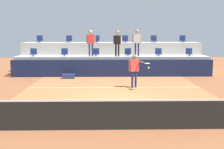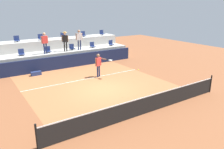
# 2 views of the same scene
# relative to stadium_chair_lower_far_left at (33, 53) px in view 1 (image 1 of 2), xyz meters

# --- Properties ---
(ground_plane) EXTENTS (40.00, 40.00, 0.00)m
(ground_plane) POSITION_rel_stadium_chair_lower_far_left_xyz_m (5.35, -7.23, -1.46)
(ground_plane) COLOR brown
(court_inner_paint) EXTENTS (9.00, 10.00, 0.01)m
(court_inner_paint) POSITION_rel_stadium_chair_lower_far_left_xyz_m (5.35, -6.23, -1.46)
(court_inner_paint) COLOR #A36038
(court_inner_paint) RESTS_ON ground_plane
(court_service_line) EXTENTS (9.00, 0.06, 0.00)m
(court_service_line) POSITION_rel_stadium_chair_lower_far_left_xyz_m (5.35, -4.83, -1.46)
(court_service_line) COLOR silver
(court_service_line) RESTS_ON ground_plane
(tennis_net) EXTENTS (10.48, 0.08, 1.07)m
(tennis_net) POSITION_rel_stadium_chair_lower_far_left_xyz_m (5.35, -11.23, -0.97)
(tennis_net) COLOR black
(tennis_net) RESTS_ON ground_plane
(sponsor_backboard) EXTENTS (13.00, 0.16, 1.10)m
(sponsor_backboard) POSITION_rel_stadium_chair_lower_far_left_xyz_m (5.35, -1.23, -0.91)
(sponsor_backboard) COLOR #141E42
(sponsor_backboard) RESTS_ON ground_plane
(seating_tier_lower) EXTENTS (13.00, 1.80, 1.25)m
(seating_tier_lower) POSITION_rel_stadium_chair_lower_far_left_xyz_m (5.35, 0.07, -0.84)
(seating_tier_lower) COLOR #ADAAA3
(seating_tier_lower) RESTS_ON ground_plane
(seating_tier_upper) EXTENTS (13.00, 1.80, 2.10)m
(seating_tier_upper) POSITION_rel_stadium_chair_lower_far_left_xyz_m (5.35, 1.87, -0.41)
(seating_tier_upper) COLOR #ADAAA3
(seating_tier_upper) RESTS_ON ground_plane
(stadium_chair_lower_far_left) EXTENTS (0.44, 0.40, 0.52)m
(stadium_chair_lower_far_left) POSITION_rel_stadium_chair_lower_far_left_xyz_m (0.00, 0.00, 0.00)
(stadium_chair_lower_far_left) COLOR #2D2D33
(stadium_chair_lower_far_left) RESTS_ON seating_tier_lower
(stadium_chair_lower_left) EXTENTS (0.44, 0.40, 0.52)m
(stadium_chair_lower_left) POSITION_rel_stadium_chair_lower_far_left_xyz_m (2.10, 0.00, 0.00)
(stadium_chair_lower_left) COLOR #2D2D33
(stadium_chair_lower_left) RESTS_ON seating_tier_lower
(stadium_chair_lower_mid_left) EXTENTS (0.44, 0.40, 0.52)m
(stadium_chair_lower_mid_left) POSITION_rel_stadium_chair_lower_far_left_xyz_m (4.25, 0.00, 0.00)
(stadium_chair_lower_mid_left) COLOR #2D2D33
(stadium_chair_lower_mid_left) RESTS_ON seating_tier_lower
(stadium_chair_lower_mid_right) EXTENTS (0.44, 0.40, 0.52)m
(stadium_chair_lower_mid_right) POSITION_rel_stadium_chair_lower_far_left_xyz_m (6.44, 0.00, 0.00)
(stadium_chair_lower_mid_right) COLOR #2D2D33
(stadium_chair_lower_mid_right) RESTS_ON seating_tier_lower
(stadium_chair_lower_right) EXTENTS (0.44, 0.40, 0.52)m
(stadium_chair_lower_right) POSITION_rel_stadium_chair_lower_far_left_xyz_m (8.54, 0.00, 0.00)
(stadium_chair_lower_right) COLOR #2D2D33
(stadium_chair_lower_right) RESTS_ON seating_tier_lower
(stadium_chair_lower_far_right) EXTENTS (0.44, 0.40, 0.52)m
(stadium_chair_lower_far_right) POSITION_rel_stadium_chair_lower_far_left_xyz_m (10.66, 0.00, 0.00)
(stadium_chair_lower_far_right) COLOR #2D2D33
(stadium_chair_lower_far_right) RESTS_ON seating_tier_lower
(stadium_chair_upper_far_left) EXTENTS (0.44, 0.40, 0.52)m
(stadium_chair_upper_far_left) POSITION_rel_stadium_chair_lower_far_left_xyz_m (0.03, 1.80, 0.85)
(stadium_chair_upper_far_left) COLOR #2D2D33
(stadium_chair_upper_far_left) RESTS_ON seating_tier_upper
(stadium_chair_upper_left) EXTENTS (0.44, 0.40, 0.52)m
(stadium_chair_upper_left) POSITION_rel_stadium_chair_lower_far_left_xyz_m (2.20, 1.80, 0.85)
(stadium_chair_upper_left) COLOR #2D2D33
(stadium_chair_upper_left) RESTS_ON seating_tier_upper
(stadium_chair_upper_mid_left) EXTENTS (0.44, 0.40, 0.52)m
(stadium_chair_upper_mid_left) POSITION_rel_stadium_chair_lower_far_left_xyz_m (4.24, 1.80, 0.85)
(stadium_chair_upper_mid_left) COLOR #2D2D33
(stadium_chair_upper_mid_left) RESTS_ON seating_tier_upper
(stadium_chair_upper_mid_right) EXTENTS (0.44, 0.40, 0.52)m
(stadium_chair_upper_mid_right) POSITION_rel_stadium_chair_lower_far_left_xyz_m (6.37, 1.80, 0.85)
(stadium_chair_upper_mid_right) COLOR #2D2D33
(stadium_chair_upper_mid_right) RESTS_ON seating_tier_upper
(stadium_chair_upper_right) EXTENTS (0.44, 0.40, 0.52)m
(stadium_chair_upper_right) POSITION_rel_stadium_chair_lower_far_left_xyz_m (8.51, 1.80, 0.85)
(stadium_chair_upper_right) COLOR #2D2D33
(stadium_chair_upper_right) RESTS_ON seating_tier_upper
(stadium_chair_upper_far_right) EXTENTS (0.44, 0.40, 0.52)m
(stadium_chair_upper_far_right) POSITION_rel_stadium_chair_lower_far_left_xyz_m (10.67, 1.80, 0.85)
(stadium_chair_upper_far_right) COLOR #2D2D33
(stadium_chair_upper_far_right) RESTS_ON seating_tier_upper
(tennis_player) EXTENTS (1.02, 1.14, 1.73)m
(tennis_player) POSITION_rel_stadium_chair_lower_far_left_xyz_m (6.41, -4.87, -0.40)
(tennis_player) COLOR navy
(tennis_player) RESTS_ON ground_plane
(spectator_leaning_on_rail) EXTENTS (0.61, 0.25, 1.74)m
(spectator_leaning_on_rail) POSITION_rel_stadium_chair_lower_far_left_xyz_m (3.93, -0.38, 0.84)
(spectator_leaning_on_rail) COLOR navy
(spectator_leaning_on_rail) RESTS_ON seating_tier_lower
(spectator_with_hat) EXTENTS (0.58, 0.48, 1.71)m
(spectator_with_hat) POSITION_rel_stadium_chair_lower_far_left_xyz_m (5.69, -0.38, 0.83)
(spectator_with_hat) COLOR black
(spectator_with_hat) RESTS_ON seating_tier_lower
(spectator_in_grey) EXTENTS (0.62, 0.26, 1.78)m
(spectator_in_grey) POSITION_rel_stadium_chair_lower_far_left_xyz_m (7.01, -0.38, 0.87)
(spectator_in_grey) COLOR navy
(spectator_in_grey) RESTS_ON seating_tier_lower
(tennis_ball) EXTENTS (0.07, 0.07, 0.07)m
(tennis_ball) POSITION_rel_stadium_chair_lower_far_left_xyz_m (6.45, -9.28, 0.13)
(tennis_ball) COLOR #CCE033
(equipment_bag) EXTENTS (0.76, 0.28, 0.30)m
(equipment_bag) POSITION_rel_stadium_chair_lower_far_left_xyz_m (2.60, -1.94, -1.31)
(equipment_bag) COLOR navy
(equipment_bag) RESTS_ON ground_plane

